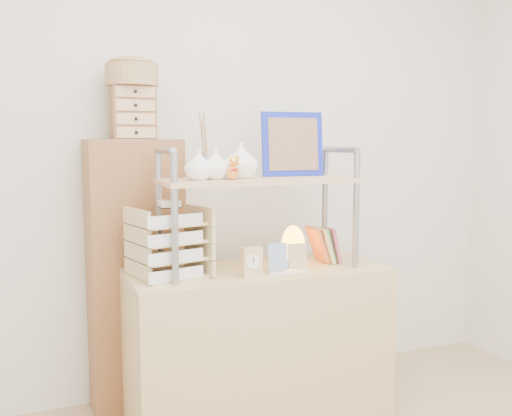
{
  "coord_description": "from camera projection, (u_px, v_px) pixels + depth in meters",
  "views": [
    {
      "loc": [
        -0.98,
        -1.21,
        1.34
      ],
      "look_at": [
        -0.01,
        1.2,
        1.04
      ],
      "focal_mm": 40.0,
      "sensor_mm": 36.0,
      "label": 1
    }
  ],
  "objects": [
    {
      "name": "cabinet",
      "position": [
        136.0,
        276.0,
        2.82
      ],
      "size": [
        0.46,
        0.26,
        1.35
      ],
      "primitive_type": "cube",
      "rotation": [
        0.0,
        0.0,
        0.05
      ],
      "color": "brown",
      "rests_on": "ground"
    },
    {
      "name": "salt_lamp",
      "position": [
        293.0,
        245.0,
        2.72
      ],
      "size": [
        0.13,
        0.12,
        0.19
      ],
      "color": "brown",
      "rests_on": "desk"
    },
    {
      "name": "letter_tray",
      "position": [
        170.0,
        246.0,
        2.49
      ],
      "size": [
        0.33,
        0.32,
        0.34
      ],
      "color": "#DABF82",
      "rests_on": "desk"
    },
    {
      "name": "drawer_chest",
      "position": [
        133.0,
        113.0,
        2.71
      ],
      "size": [
        0.2,
        0.16,
        0.25
      ],
      "color": "brown",
      "rests_on": "cabinet"
    },
    {
      "name": "postcard_stand",
      "position": [
        288.0,
        264.0,
        2.58
      ],
      "size": [
        0.2,
        0.07,
        0.14
      ],
      "color": "white",
      "rests_on": "desk"
    },
    {
      "name": "desk",
      "position": [
        258.0,
        346.0,
        2.7
      ],
      "size": [
        1.2,
        0.5,
        0.75
      ],
      "primitive_type": "cube",
      "color": "tan",
      "rests_on": "ground"
    },
    {
      "name": "room_shell",
      "position": [
        354.0,
        29.0,
        1.8
      ],
      "size": [
        3.42,
        3.41,
        2.61
      ],
      "color": "silver",
      "rests_on": "ground"
    },
    {
      "name": "desk_clock",
      "position": [
        252.0,
        262.0,
        2.49
      ],
      "size": [
        0.1,
        0.05,
        0.13
      ],
      "color": "tan",
      "rests_on": "desk"
    },
    {
      "name": "woven_basket",
      "position": [
        132.0,
        75.0,
        2.69
      ],
      "size": [
        0.25,
        0.25,
        0.1
      ],
      "primitive_type": "cylinder",
      "color": "olive",
      "rests_on": "drawer_chest"
    },
    {
      "name": "hutch",
      "position": [
        252.0,
        176.0,
        2.61
      ],
      "size": [
        0.9,
        0.34,
        0.73
      ],
      "color": "gray",
      "rests_on": "desk"
    }
  ]
}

